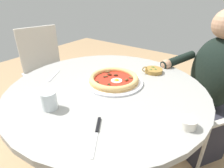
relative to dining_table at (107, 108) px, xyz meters
The scene contains 10 objects.
dining_table is the anchor object (origin of this frame).
pizza_on_plate 0.17m from the dining_table, 86.38° to the left, with size 0.33×0.33×0.04m.
water_glass 0.36m from the dining_table, 105.06° to the right, with size 0.07×0.07×0.08m.
steak_knife 0.37m from the dining_table, 58.56° to the right, with size 0.12×0.18×0.01m.
ramekin_capers 0.48m from the dining_table, ahead, with size 0.07×0.07×0.04m.
olive_pan 0.38m from the dining_table, 69.82° to the left, with size 0.11×0.12×0.05m.
fork_utensil 0.38m from the dining_table, 167.73° to the right, with size 0.09×0.15×0.00m.
diner_person 0.78m from the dining_table, 56.89° to the left, with size 0.53×0.44×1.12m.
cafe_chair_diner 0.92m from the dining_table, 56.77° to the left, with size 0.58×0.58×0.84m.
cafe_chair_spare_far 1.02m from the dining_table, 163.42° to the left, with size 0.52×0.52×0.90m.
Camera 1 is at (0.54, -0.69, 1.23)m, focal length 29.72 mm.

